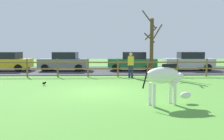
# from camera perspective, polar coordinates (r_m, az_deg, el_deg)

# --- Properties ---
(ground_plane) EXTENTS (60.00, 60.00, 0.00)m
(ground_plane) POSITION_cam_1_polar(r_m,az_deg,el_deg) (10.20, -3.23, -5.40)
(ground_plane) COLOR #549338
(parking_asphalt) EXTENTS (28.00, 7.40, 0.05)m
(parking_asphalt) POSITION_cam_1_polar(r_m,az_deg,el_deg) (19.40, -2.48, -0.06)
(parking_asphalt) COLOR #38383D
(parking_asphalt) RESTS_ON ground_plane
(paddock_fence) EXTENTS (20.30, 0.11, 1.23)m
(paddock_fence) POSITION_cam_1_polar(r_m,az_deg,el_deg) (15.10, -6.16, 0.88)
(paddock_fence) COLOR brown
(paddock_fence) RESTS_ON ground_plane
(bare_tree) EXTENTS (1.42, 1.42, 4.43)m
(bare_tree) POSITION_cam_1_polar(r_m,az_deg,el_deg) (15.47, 10.03, 6.18)
(bare_tree) COLOR #513A23
(bare_tree) RESTS_ON ground_plane
(zebra) EXTENTS (1.88, 0.85, 1.41)m
(zebra) POSITION_cam_1_polar(r_m,az_deg,el_deg) (7.81, 13.30, -2.05)
(zebra) COLOR white
(zebra) RESTS_ON ground_plane
(crow_on_grass) EXTENTS (0.21, 0.10, 0.20)m
(crow_on_grass) POSITION_cam_1_polar(r_m,az_deg,el_deg) (12.19, -16.88, -3.21)
(crow_on_grass) COLOR black
(crow_on_grass) RESTS_ON ground_plane
(parked_car_yellow) EXTENTS (4.06, 1.99, 1.56)m
(parked_car_yellow) POSITION_cam_1_polar(r_m,az_deg,el_deg) (20.58, -25.23, 2.02)
(parked_car_yellow) COLOR yellow
(parked_car_yellow) RESTS_ON parking_asphalt
(parked_car_silver) EXTENTS (4.11, 2.10, 1.56)m
(parked_car_silver) POSITION_cam_1_polar(r_m,az_deg,el_deg) (20.19, 18.92, 2.20)
(parked_car_silver) COLOR #B7BABF
(parked_car_silver) RESTS_ON parking_asphalt
(parked_car_grey) EXTENTS (4.07, 2.02, 1.56)m
(parked_car_grey) POSITION_cam_1_polar(r_m,az_deg,el_deg) (19.10, -12.01, 2.20)
(parked_car_grey) COLOR slate
(parked_car_grey) RESTS_ON parking_asphalt
(parked_car_green) EXTENTS (4.12, 2.12, 1.56)m
(parked_car_green) POSITION_cam_1_polar(r_m,az_deg,el_deg) (18.91, 5.25, 2.26)
(parked_car_green) COLOR #236B38
(parked_car_green) RESTS_ON parking_asphalt
(visitor_near_fence) EXTENTS (0.41, 0.31, 1.64)m
(visitor_near_fence) POSITION_cam_1_polar(r_m,az_deg,el_deg) (14.63, 4.81, 1.53)
(visitor_near_fence) COLOR #232847
(visitor_near_fence) RESTS_ON ground_plane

